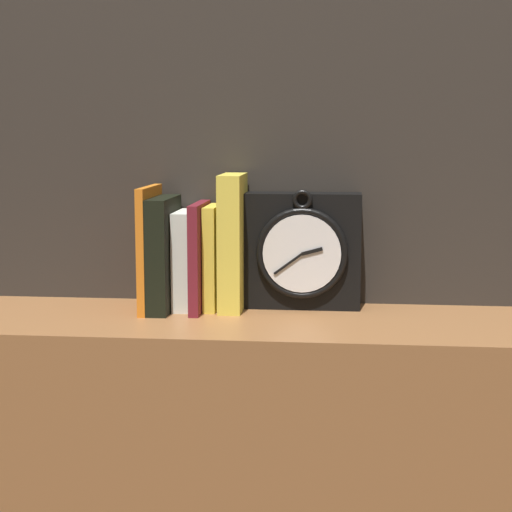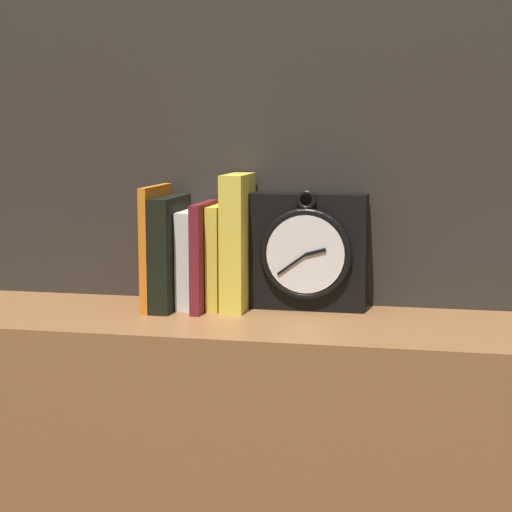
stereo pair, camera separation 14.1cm
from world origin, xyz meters
name	(u,v)px [view 1 (the left image)]	position (x,y,z in m)	size (l,w,h in m)	color
wall_back	(266,71)	(0.00, 0.18, 1.30)	(6.00, 0.05, 2.60)	#2D2823
clock	(303,251)	(0.07, 0.10, 0.98)	(0.20, 0.08, 0.21)	black
book_slot0_orange	(150,248)	(-0.19, 0.06, 0.99)	(0.01, 0.15, 0.22)	orange
book_slot1_black	(164,254)	(-0.17, 0.06, 0.98)	(0.04, 0.15, 0.20)	black
book_slot2_white	(186,260)	(-0.13, 0.08, 0.97)	(0.03, 0.11, 0.17)	white
book_slot3_maroon	(200,257)	(-0.11, 0.07, 0.98)	(0.02, 0.14, 0.19)	maroon
book_slot4_yellow	(213,257)	(-0.09, 0.09, 0.97)	(0.02, 0.11, 0.18)	yellow
book_slot5_yellow	(233,242)	(-0.05, 0.08, 1.00)	(0.04, 0.12, 0.24)	yellow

